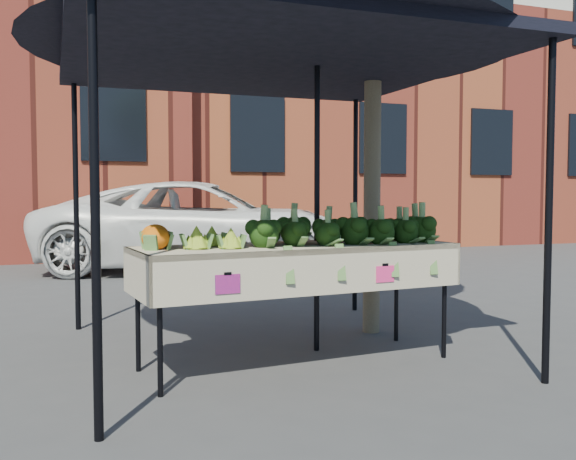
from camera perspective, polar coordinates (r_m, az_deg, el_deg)
The scene contains 9 objects.
ground at distance 4.91m, azimuth -0.68°, elevation -11.83°, with size 90.00×90.00×0.00m, color #363639.
table at distance 4.79m, azimuth 0.83°, elevation -6.72°, with size 2.46×1.01×0.90m.
canopy at distance 5.09m, azimuth -1.38°, elevation 4.28°, with size 3.16×3.16×2.74m, color black, non-canonical shape.
broccoli_heap at distance 4.90m, azimuth 5.00°, elevation 0.37°, with size 1.61×0.58×0.27m, color black.
romanesco_cluster at distance 4.51m, azimuth -7.00°, elevation -0.28°, with size 0.43×0.47×0.20m, color #8DAA2A.
cauliflower_pair at distance 4.52m, azimuth -11.80°, elevation -0.44°, with size 0.23×0.43×0.18m, color orange.
vehicle at distance 10.82m, azimuth -7.63°, elevation 10.64°, with size 2.47×1.49×5.36m, color white.
street_tree at distance 5.97m, azimuth 7.61°, elevation 12.46°, with size 2.27×2.27×4.47m, color #1E4C14, non-canonical shape.
building_right at distance 19.25m, azimuth 6.66°, elevation 12.08°, with size 12.00×8.00×8.50m, color maroon.
Camera 1 is at (-1.59, -4.47, 1.27)m, focal length 39.67 mm.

